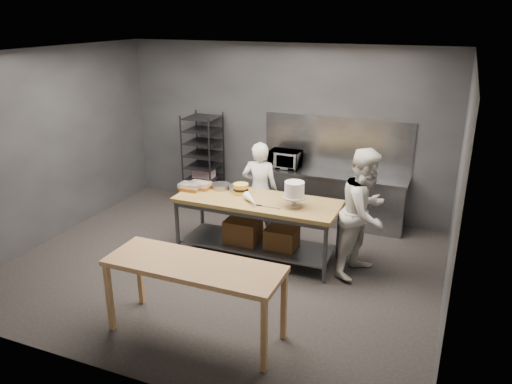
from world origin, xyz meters
TOP-DOWN VIEW (x-y plane):
  - ground at (0.00, 0.00)m, footprint 6.00×6.00m
  - back_wall at (0.00, 2.50)m, footprint 6.00×0.04m
  - work_table at (0.35, 0.47)m, footprint 2.40×0.90m
  - near_counter at (0.42, -1.58)m, footprint 2.00×0.70m
  - back_counter at (1.00, 2.18)m, footprint 2.60×0.60m
  - splashback_panel at (1.00, 2.48)m, footprint 2.60×0.02m
  - speed_rack at (-1.42, 2.10)m, footprint 0.61×0.66m
  - chef_behind at (0.09, 1.17)m, footprint 0.63×0.47m
  - chef_right at (1.88, 0.57)m, footprint 0.93×1.05m
  - microwave at (0.17, 2.18)m, footprint 0.54×0.37m
  - frosted_cake_stand at (0.93, 0.39)m, footprint 0.34×0.34m
  - layer_cake at (0.02, 0.59)m, footprint 0.23×0.23m
  - cake_pans at (-0.22, 0.70)m, footprint 0.56×0.31m
  - piping_bag at (0.32, 0.27)m, footprint 0.35×0.36m
  - offset_spatula at (0.54, 0.24)m, footprint 0.36×0.02m
  - pastry_clamshells at (-0.71, 0.49)m, footprint 0.42×0.33m

SIDE VIEW (x-z plane):
  - ground at x=0.00m, z-range 0.00..0.00m
  - back_counter at x=1.00m, z-range 0.00..0.90m
  - work_table at x=0.35m, z-range 0.11..1.03m
  - chef_behind at x=0.09m, z-range 0.00..1.59m
  - near_counter at x=0.42m, z-range 0.36..1.26m
  - speed_rack at x=-1.42m, z-range -0.02..1.73m
  - chef_right at x=1.88m, z-range 0.00..1.81m
  - offset_spatula at x=0.54m, z-range 0.92..0.93m
  - cake_pans at x=-0.22m, z-range 0.92..0.99m
  - pastry_clamshells at x=-0.71m, z-range 0.92..1.03m
  - piping_bag at x=0.32m, z-range 0.92..1.04m
  - layer_cake at x=0.02m, z-range 0.92..1.08m
  - microwave at x=0.17m, z-range 0.90..1.20m
  - frosted_cake_stand at x=0.93m, z-range 0.97..1.34m
  - splashback_panel at x=1.00m, z-range 0.90..1.80m
  - back_wall at x=0.00m, z-range 0.00..3.00m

